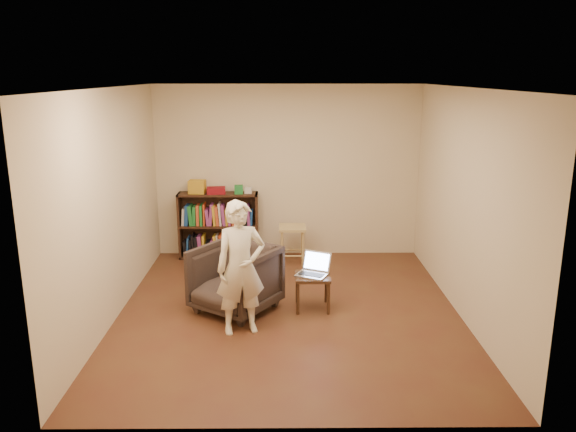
{
  "coord_description": "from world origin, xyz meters",
  "views": [
    {
      "loc": [
        -0.06,
        -6.17,
        2.75
      ],
      "look_at": [
        -0.01,
        0.35,
        1.09
      ],
      "focal_mm": 35.0,
      "sensor_mm": 36.0,
      "label": 1
    }
  ],
  "objects_px": {
    "laptop": "(314,270)",
    "side_table": "(313,281)",
    "stool": "(292,234)",
    "armchair": "(235,279)",
    "person": "(241,268)",
    "bookshelf": "(219,229)"
  },
  "relations": [
    {
      "from": "side_table",
      "to": "armchair",
      "type": "bearing_deg",
      "value": -176.79
    },
    {
      "from": "side_table",
      "to": "laptop",
      "type": "bearing_deg",
      "value": 68.61
    },
    {
      "from": "bookshelf",
      "to": "side_table",
      "type": "xyz_separation_m",
      "value": [
        1.34,
        -1.98,
        -0.09
      ]
    },
    {
      "from": "side_table",
      "to": "person",
      "type": "distance_m",
      "value": 1.08
    },
    {
      "from": "stool",
      "to": "person",
      "type": "relative_size",
      "value": 0.38
    },
    {
      "from": "armchair",
      "to": "side_table",
      "type": "bearing_deg",
      "value": 37.17
    },
    {
      "from": "person",
      "to": "laptop",
      "type": "bearing_deg",
      "value": 22.21
    },
    {
      "from": "bookshelf",
      "to": "person",
      "type": "relative_size",
      "value": 0.82
    },
    {
      "from": "bookshelf",
      "to": "person",
      "type": "distance_m",
      "value": 2.67
    },
    {
      "from": "bookshelf",
      "to": "side_table",
      "type": "relative_size",
      "value": 2.84
    },
    {
      "from": "bookshelf",
      "to": "person",
      "type": "bearing_deg",
      "value": -78.41
    },
    {
      "from": "stool",
      "to": "laptop",
      "type": "height_order",
      "value": "laptop"
    },
    {
      "from": "stool",
      "to": "side_table",
      "type": "xyz_separation_m",
      "value": [
        0.21,
        -1.67,
        -0.1
      ]
    },
    {
      "from": "stool",
      "to": "side_table",
      "type": "distance_m",
      "value": 1.69
    },
    {
      "from": "bookshelf",
      "to": "person",
      "type": "xyz_separation_m",
      "value": [
        0.53,
        -2.59,
        0.29
      ]
    },
    {
      "from": "stool",
      "to": "armchair",
      "type": "distance_m",
      "value": 1.86
    },
    {
      "from": "bookshelf",
      "to": "laptop",
      "type": "bearing_deg",
      "value": -55.36
    },
    {
      "from": "person",
      "to": "stool",
      "type": "bearing_deg",
      "value": 59.47
    },
    {
      "from": "stool",
      "to": "armchair",
      "type": "relative_size",
      "value": 0.65
    },
    {
      "from": "side_table",
      "to": "person",
      "type": "xyz_separation_m",
      "value": [
        -0.8,
        -0.61,
        0.38
      ]
    },
    {
      "from": "laptop",
      "to": "side_table",
      "type": "bearing_deg",
      "value": -85.62
    },
    {
      "from": "person",
      "to": "armchair",
      "type": "bearing_deg",
      "value": 85.48
    }
  ]
}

